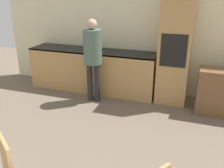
% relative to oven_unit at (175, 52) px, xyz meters
% --- Properties ---
extents(wall_back, '(6.83, 0.05, 2.60)m').
position_rel_oven_unit_xyz_m(wall_back, '(-0.53, 0.34, 0.30)').
color(wall_back, beige).
rests_on(wall_back, ground_plane).
extents(kitchen_counter, '(2.76, 0.60, 0.91)m').
position_rel_oven_unit_xyz_m(kitchen_counter, '(-1.71, -0.01, -0.53)').
color(kitchen_counter, tan).
rests_on(kitchen_counter, ground_plane).
extents(oven_unit, '(0.58, 0.59, 1.99)m').
position_rel_oven_unit_xyz_m(oven_unit, '(0.00, 0.00, 0.00)').
color(oven_unit, tan).
rests_on(oven_unit, ground_plane).
extents(person_standing, '(0.35, 0.35, 1.62)m').
position_rel_oven_unit_xyz_m(person_standing, '(-1.47, -0.52, 0.01)').
color(person_standing, '#262628').
rests_on(person_standing, ground_plane).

